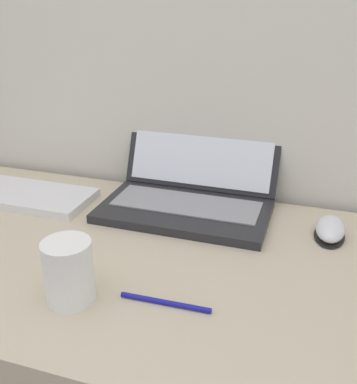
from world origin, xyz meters
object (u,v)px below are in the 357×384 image
(laptop, at_px, (193,186))
(computer_mouse, at_px, (330,230))
(pen, at_px, (165,302))
(drink_cup, at_px, (69,271))
(external_keyboard, at_px, (17,194))

(laptop, xyz_separation_m, computer_mouse, (0.32, -0.06, -0.03))
(computer_mouse, bearing_deg, pen, -128.16)
(laptop, distance_m, computer_mouse, 0.33)
(drink_cup, xyz_separation_m, pen, (0.15, 0.03, -0.05))
(external_keyboard, distance_m, pen, 0.57)
(external_keyboard, relative_size, pen, 2.48)
(drink_cup, bearing_deg, pen, 12.77)
(laptop, distance_m, external_keyboard, 0.44)
(computer_mouse, bearing_deg, drink_cup, -138.78)
(laptop, relative_size, drink_cup, 3.54)
(laptop, relative_size, computer_mouse, 3.43)
(drink_cup, bearing_deg, laptop, 78.06)
(drink_cup, bearing_deg, computer_mouse, 41.22)
(laptop, xyz_separation_m, pen, (0.07, -0.38, -0.05))
(pen, bearing_deg, drink_cup, -167.23)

